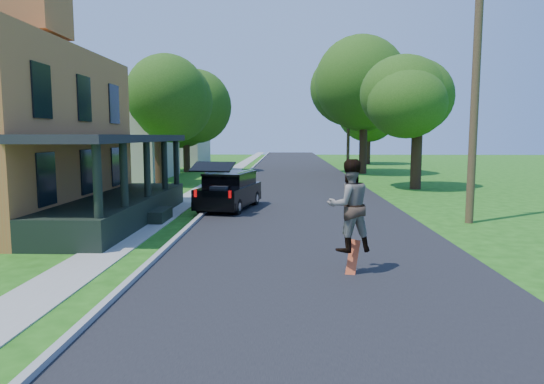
{
  "coord_description": "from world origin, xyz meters",
  "views": [
    {
      "loc": [
        -0.78,
        -11.24,
        3.08
      ],
      "look_at": [
        -1.21,
        3.0,
        1.43
      ],
      "focal_mm": 32.0,
      "sensor_mm": 36.0,
      "label": 1
    }
  ],
  "objects_px": {
    "tree_right_near": "(418,92)",
    "utility_pole_near": "(476,82)",
    "skateboarder": "(349,205)",
    "black_suv": "(229,190)"
  },
  "relations": [
    {
      "from": "black_suv",
      "to": "tree_right_near",
      "type": "bearing_deg",
      "value": 50.88
    },
    {
      "from": "tree_right_near",
      "to": "skateboarder",
      "type": "bearing_deg",
      "value": -108.93
    },
    {
      "from": "skateboarder",
      "to": "utility_pole_near",
      "type": "relative_size",
      "value": 0.22
    },
    {
      "from": "black_suv",
      "to": "utility_pole_near",
      "type": "distance_m",
      "value": 10.29
    },
    {
      "from": "utility_pole_near",
      "to": "skateboarder",
      "type": "bearing_deg",
      "value": -142.04
    },
    {
      "from": "skateboarder",
      "to": "utility_pole_near",
      "type": "height_order",
      "value": "utility_pole_near"
    },
    {
      "from": "tree_right_near",
      "to": "utility_pole_near",
      "type": "height_order",
      "value": "utility_pole_near"
    },
    {
      "from": "tree_right_near",
      "to": "utility_pole_near",
      "type": "bearing_deg",
      "value": -94.98
    },
    {
      "from": "black_suv",
      "to": "utility_pole_near",
      "type": "xyz_separation_m",
      "value": [
        8.94,
        -3.0,
        4.13
      ]
    },
    {
      "from": "black_suv",
      "to": "utility_pole_near",
      "type": "height_order",
      "value": "utility_pole_near"
    }
  ]
}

